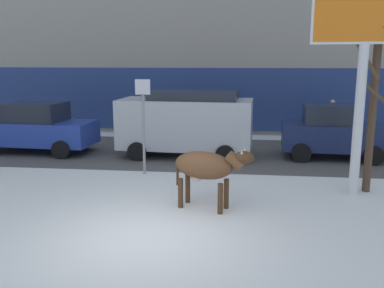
# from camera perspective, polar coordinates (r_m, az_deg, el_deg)

# --- Properties ---
(ground_plane) EXTENTS (120.00, 120.00, 0.00)m
(ground_plane) POSITION_cam_1_polar(r_m,az_deg,el_deg) (8.42, -6.54, -12.41)
(ground_plane) COLOR white
(road_strip) EXTENTS (60.00, 5.60, 0.01)m
(road_strip) POSITION_cam_1_polar(r_m,az_deg,el_deg) (15.54, -0.19, -1.15)
(road_strip) COLOR #514F4C
(road_strip) RESTS_ON ground
(cow_brown) EXTENTS (1.93, 1.00, 1.54)m
(cow_brown) POSITION_cam_1_polar(r_m,az_deg,el_deg) (9.56, 1.97, -3.10)
(cow_brown) COLOR brown
(cow_brown) RESTS_ON ground
(billboard) EXTENTS (2.52, 0.59, 5.56)m
(billboard) POSITION_cam_1_polar(r_m,az_deg,el_deg) (11.11, 22.59, 15.35)
(billboard) COLOR silver
(billboard) RESTS_ON ground
(car_blue_sedan) EXTENTS (4.29, 2.17, 1.84)m
(car_blue_sedan) POSITION_cam_1_polar(r_m,az_deg,el_deg) (16.50, -20.28, 2.07)
(car_blue_sedan) COLOR #233D9E
(car_blue_sedan) RESTS_ON ground
(car_silver_van) EXTENTS (4.70, 2.32, 2.32)m
(car_silver_van) POSITION_cam_1_polar(r_m,az_deg,el_deg) (14.75, -0.78, 3.06)
(car_silver_van) COLOR #B7BABF
(car_silver_van) RESTS_ON ground
(car_navy_hatchback) EXTENTS (3.59, 2.08, 1.86)m
(car_navy_hatchback) POSITION_cam_1_polar(r_m,az_deg,el_deg) (15.32, 18.58, 1.59)
(car_navy_hatchback) COLOR #19234C
(car_navy_hatchback) RESTS_ON ground
(pedestrian_near_billboard) EXTENTS (0.36, 0.24, 1.73)m
(pedestrian_near_billboard) POSITION_cam_1_polar(r_m,az_deg,el_deg) (18.37, 0.32, 3.59)
(pedestrian_near_billboard) COLOR #282833
(pedestrian_near_billboard) RESTS_ON ground
(pedestrian_by_cars) EXTENTS (0.36, 0.24, 1.73)m
(pedestrian_by_cars) POSITION_cam_1_polar(r_m,az_deg,el_deg) (18.65, 18.37, 3.12)
(pedestrian_by_cars) COLOR #282833
(pedestrian_by_cars) RESTS_ON ground
(bare_tree_far_back) EXTENTS (1.11, 0.89, 4.18)m
(bare_tree_far_back) POSITION_cam_1_polar(r_m,az_deg,el_deg) (11.51, 23.35, 4.47)
(bare_tree_far_back) COLOR #4C3828
(bare_tree_far_back) RESTS_ON ground
(street_sign) EXTENTS (0.44, 0.08, 2.82)m
(street_sign) POSITION_cam_1_polar(r_m,az_deg,el_deg) (12.44, -6.61, 3.40)
(street_sign) COLOR gray
(street_sign) RESTS_ON ground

